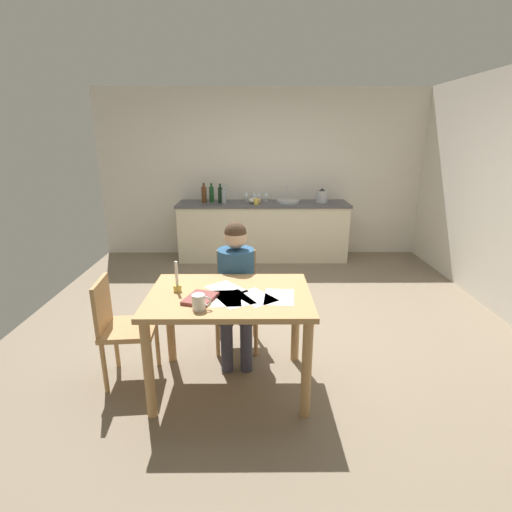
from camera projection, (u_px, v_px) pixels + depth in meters
name	position (u px, v px, depth m)	size (l,w,h in m)	color
ground_plane	(268.00, 323.00, 4.09)	(5.20, 5.20, 0.04)	#7A6B56
wall_back	(263.00, 174.00, 6.17)	(5.20, 0.12, 2.60)	silver
kitchen_counter	(263.00, 231.00, 6.08)	(2.64, 0.64, 0.90)	beige
dining_table	(230.00, 309.00, 2.86)	(1.19, 0.83, 0.78)	tan
chair_at_table	(237.00, 294.00, 3.53)	(0.41, 0.41, 0.88)	tan
person_seated	(236.00, 281.00, 3.33)	(0.33, 0.60, 1.19)	navy
chair_side_empty	(121.00, 326.00, 2.99)	(0.43, 0.43, 0.85)	tan
coffee_mug	(199.00, 302.00, 2.54)	(0.13, 0.09, 0.11)	white
candlestick	(177.00, 283.00, 2.84)	(0.06, 0.06, 0.23)	gold
book_magazine	(200.00, 298.00, 2.70)	(0.19, 0.24, 0.02)	brown
paper_letter	(226.00, 289.00, 2.90)	(0.21, 0.30, 0.00)	white
paper_bill	(226.00, 298.00, 2.73)	(0.21, 0.30, 0.00)	white
paper_envelope	(279.00, 297.00, 2.75)	(0.21, 0.30, 0.00)	white
paper_receipt	(234.00, 299.00, 2.72)	(0.21, 0.30, 0.00)	white
paper_notice	(255.00, 297.00, 2.75)	(0.21, 0.30, 0.00)	white
sink_unit	(288.00, 201.00, 5.95)	(0.36, 0.36, 0.24)	#B2B7BC
bottle_oil	(204.00, 194.00, 5.90)	(0.08, 0.08, 0.30)	#593319
bottle_vinegar	(212.00, 194.00, 5.97)	(0.07, 0.07, 0.29)	#194C23
bottle_wine_red	(220.00, 195.00, 5.88)	(0.07, 0.07, 0.29)	black
bottle_sauce	(224.00, 196.00, 5.82)	(0.07, 0.07, 0.28)	#8C999E
mixing_bowl	(255.00, 200.00, 5.88)	(0.19, 0.19, 0.09)	white
stovetop_kettle	(322.00, 196.00, 5.92)	(0.18, 0.18, 0.22)	#B7BABF
wine_glass_near_sink	(266.00, 194.00, 6.06)	(0.07, 0.07, 0.15)	silver
wine_glass_by_kettle	(259.00, 194.00, 6.06)	(0.07, 0.07, 0.15)	silver
wine_glass_back_left	(254.00, 194.00, 6.06)	(0.07, 0.07, 0.15)	silver
wine_glass_back_right	(246.00, 194.00, 6.06)	(0.07, 0.07, 0.15)	silver
teacup_on_counter	(256.00, 201.00, 5.79)	(0.11, 0.07, 0.09)	#F2CC4C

